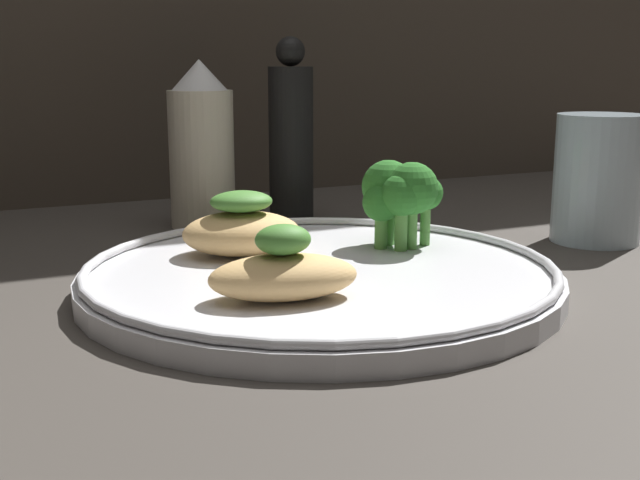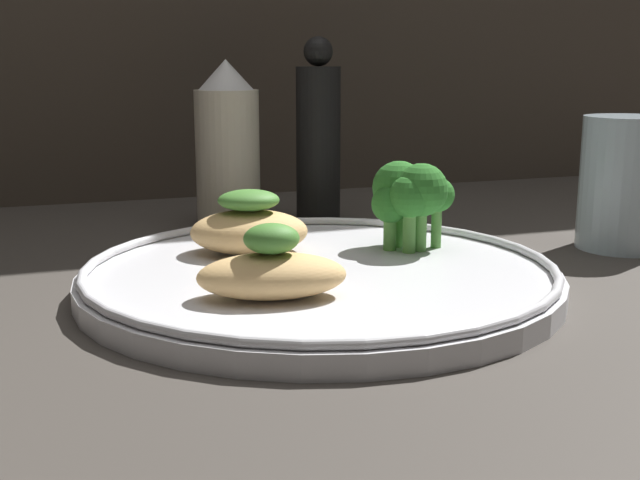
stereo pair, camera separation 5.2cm
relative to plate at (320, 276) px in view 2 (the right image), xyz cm
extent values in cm
cube|color=#3D3833|center=(0.00, 0.00, -1.49)|extent=(180.00, 180.00, 1.00)
cylinder|color=silver|center=(0.00, 0.00, -0.29)|extent=(31.31, 31.31, 1.40)
torus|color=silver|center=(0.00, 0.00, 0.71)|extent=(30.71, 30.71, 0.60)
ellipsoid|color=tan|center=(-4.71, -5.10, 1.72)|extent=(9.37, 6.25, 2.62)
ellipsoid|color=#478433|center=(-4.71, -5.10, 3.91)|extent=(3.65, 3.15, 1.76)
ellipsoid|color=tan|center=(-3.14, 6.22, 1.93)|extent=(9.52, 7.96, 3.05)
ellipsoid|color=#478433|center=(-3.14, 6.22, 4.21)|extent=(5.04, 4.39, 1.49)
cylinder|color=#569942|center=(10.16, 3.33, 1.92)|extent=(0.76, 0.76, 3.03)
sphere|color=#286B23|center=(10.16, 3.33, 4.31)|extent=(2.51, 2.51, 2.51)
cylinder|color=#569942|center=(9.17, 5.43, 2.16)|extent=(0.99, 0.99, 3.51)
sphere|color=#286B23|center=(9.17, 5.43, 4.87)|extent=(2.73, 2.73, 2.73)
cylinder|color=#569942|center=(7.69, 4.60, 1.91)|extent=(1.02, 1.02, 3.00)
sphere|color=#286B23|center=(7.69, 4.60, 4.78)|extent=(3.91, 3.91, 3.91)
cylinder|color=#569942|center=(6.63, 3.70, 1.62)|extent=(0.92, 0.92, 2.42)
sphere|color=#286B23|center=(6.63, 3.70, 3.79)|extent=(2.74, 2.74, 2.74)
cylinder|color=#569942|center=(7.60, 2.50, 1.91)|extent=(0.91, 0.91, 3.01)
sphere|color=#286B23|center=(7.60, 2.50, 4.48)|extent=(3.04, 3.04, 3.04)
cylinder|color=#569942|center=(8.57, 2.72, 1.96)|extent=(0.90, 0.90, 3.11)
sphere|color=#286B23|center=(8.57, 2.72, 4.85)|extent=(3.79, 3.79, 3.79)
cylinder|color=beige|center=(-0.59, 23.78, 5.13)|extent=(5.83, 5.83, 12.25)
cone|color=white|center=(-0.59, 23.78, 12.61)|extent=(4.96, 4.96, 2.70)
cylinder|color=black|center=(8.16, 23.78, 6.15)|extent=(4.20, 4.20, 14.28)
sphere|color=black|center=(8.16, 23.78, 14.66)|extent=(2.73, 2.73, 2.73)
cylinder|color=silver|center=(27.08, 3.64, 4.29)|extent=(7.23, 7.23, 10.56)
camera|label=1|loc=(-21.57, -45.90, 13.68)|focal=45.00mm
camera|label=2|loc=(-16.76, -47.86, 13.68)|focal=45.00mm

